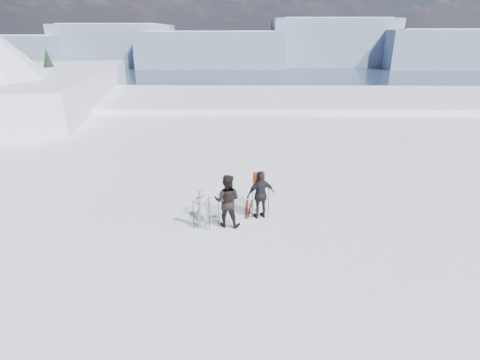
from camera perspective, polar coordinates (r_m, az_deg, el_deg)
The scene contains 9 objects.
lake_basin at distance 42.44m, azimuth 2.63°, elevation 3.41°, with size 820.00×820.00×71.62m.
far_mountain_range at distance 466.35m, azimuth 5.06°, elevation 19.71°, with size 770.00×110.00×53.00m.
near_ridge at distance 48.13m, azimuth -30.97°, elevation 6.27°, with size 31.37×35.68×25.62m.
skier_grey at distance 13.51m, azimuth -5.84°, elevation -4.46°, with size 0.56×0.37×1.54m, color #959AA2.
skier_dark at distance 13.55m, azimuth -1.99°, elevation -3.17°, with size 0.97×0.76×2.00m, color black.
skier_pack at distance 14.18m, azimuth 3.21°, elevation -2.27°, with size 1.11×0.46×1.90m, color black.
backpack at distance 13.95m, azimuth 2.94°, elevation 2.84°, with size 0.40×0.23×0.61m, color #C13E12.
ski_poles at distance 13.74m, azimuth -1.49°, elevation -4.52°, with size 2.75×0.98×1.34m.
skis_loose at distance 15.19m, azimuth 1.28°, elevation -4.43°, with size 0.37×1.70×0.03m.
Camera 1 is at (-1.27, -10.33, 6.65)m, focal length 28.00 mm.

